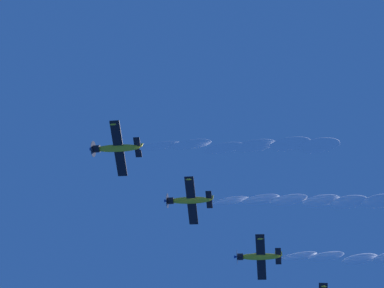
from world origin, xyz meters
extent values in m
ellipsoid|color=gold|center=(2.87, -5.17, 60.12)|extent=(6.32, 1.29, 1.71)
cylinder|color=black|center=(5.72, -5.07, 60.43)|extent=(0.98, 1.12, 1.19)
cone|color=#194CB2|center=(6.33, -5.04, 60.49)|extent=(0.72, 0.54, 0.59)
cylinder|color=#3F3F47|center=(6.19, -5.05, 60.48)|extent=(0.33, 2.43, 2.42)
cube|color=black|center=(2.70, -5.19, 59.95)|extent=(1.61, 7.91, 1.27)
ellipsoid|color=gold|center=(2.61, -1.34, 59.47)|extent=(0.88, 0.27, 0.34)
ellipsoid|color=gold|center=(2.79, -9.05, 60.44)|extent=(0.88, 0.27, 0.34)
cube|color=black|center=(0.14, -5.26, 59.88)|extent=(0.96, 2.84, 0.54)
cube|color=gold|center=(0.03, -5.21, 60.34)|extent=(1.14, 0.27, 1.15)
ellipsoid|color=#1E232D|center=(3.11, -5.11, 60.54)|extent=(1.49, 0.77, 0.83)
ellipsoid|color=gold|center=(-5.48, -15.78, 61.67)|extent=(6.32, 1.29, 1.60)
cylinder|color=black|center=(-2.63, -15.68, 61.94)|extent=(0.97, 1.09, 1.14)
cone|color=#194CB2|center=(-2.02, -15.66, 62.00)|extent=(0.72, 0.52, 0.56)
cylinder|color=#3F3F47|center=(-2.16, -15.66, 61.99)|extent=(0.31, 2.34, 2.33)
cube|color=black|center=(-5.66, -15.80, 61.49)|extent=(1.61, 7.95, 0.88)
ellipsoid|color=gold|center=(-5.77, -11.93, 61.19)|extent=(0.87, 0.27, 0.32)
ellipsoid|color=gold|center=(-5.54, -19.67, 61.80)|extent=(0.87, 0.27, 0.32)
cube|color=black|center=(-8.21, -15.88, 61.45)|extent=(0.96, 2.85, 0.40)
cube|color=gold|center=(-8.32, -15.85, 61.91)|extent=(1.13, 0.23, 1.14)
ellipsoid|color=#1E232D|center=(-5.24, -15.75, 62.08)|extent=(1.49, 0.75, 0.79)
ellipsoid|color=gold|center=(-14.61, -25.62, 59.39)|extent=(6.32, 1.30, 1.64)
cylinder|color=black|center=(-11.76, -25.52, 59.66)|extent=(0.97, 1.12, 1.17)
cone|color=#194CB2|center=(-11.15, -25.50, 59.72)|extent=(0.72, 0.54, 0.58)
cylinder|color=#3F3F47|center=(-11.29, -25.50, 59.71)|extent=(0.30, 2.42, 2.41)
cube|color=black|center=(-14.78, -25.65, 59.22)|extent=(1.61, 7.92, 1.20)
ellipsoid|color=gold|center=(-14.88, -21.79, 58.76)|extent=(0.87, 0.27, 0.33)
ellipsoid|color=gold|center=(-14.68, -29.50, 59.68)|extent=(0.87, 0.27, 0.33)
cube|color=black|center=(-17.34, -25.71, 59.17)|extent=(0.96, 2.84, 0.51)
cube|color=gold|center=(-17.45, -25.66, 59.63)|extent=(1.13, 0.26, 1.14)
ellipsoid|color=#1E232D|center=(-14.36, -25.57, 59.80)|extent=(1.49, 0.76, 0.81)
ellipsoid|color=gold|center=(-23.92, -32.27, 58.79)|extent=(0.88, 0.26, 0.38)
ellipsoid|color=white|center=(-2.91, -5.14, 59.28)|extent=(5.56, 1.25, 1.74)
ellipsoid|color=white|center=(-6.98, -5.26, 58.96)|extent=(5.58, 1.42, 1.90)
ellipsoid|color=white|center=(-11.30, -5.95, 58.17)|extent=(5.61, 1.59, 2.07)
ellipsoid|color=white|center=(-15.24, -6.00, 57.97)|extent=(5.64, 1.75, 2.24)
ellipsoid|color=white|center=(-19.55, -5.94, 57.27)|extent=(5.67, 1.92, 2.40)
ellipsoid|color=white|center=(-23.06, -6.44, 56.92)|extent=(5.70, 2.09, 2.57)
ellipsoid|color=white|center=(-11.27, -16.15, 60.99)|extent=(5.56, 1.25, 1.74)
ellipsoid|color=white|center=(-15.54, -15.91, 60.23)|extent=(5.58, 1.42, 1.90)
ellipsoid|color=white|center=(-19.34, -16.15, 59.73)|extent=(5.61, 1.59, 2.07)
ellipsoid|color=white|center=(-23.79, -16.74, 59.50)|extent=(5.64, 1.75, 2.24)
ellipsoid|color=white|center=(-27.40, -16.81, 58.60)|extent=(5.67, 1.92, 2.40)
ellipsoid|color=white|center=(-31.57, -17.07, 58.37)|extent=(5.70, 2.09, 2.57)
ellipsoid|color=white|center=(-20.37, -25.68, 58.72)|extent=(5.56, 1.25, 1.74)
ellipsoid|color=white|center=(-24.15, -25.71, 58.10)|extent=(5.58, 1.42, 1.90)
ellipsoid|color=white|center=(-28.82, -26.34, 57.56)|extent=(5.61, 1.59, 2.07)
camera|label=1|loc=(-11.10, 24.85, 2.07)|focal=46.50mm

